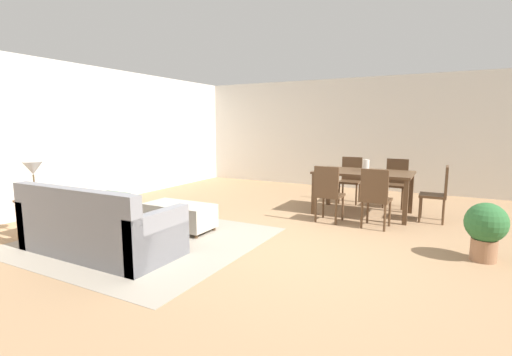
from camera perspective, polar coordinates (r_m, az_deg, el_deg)
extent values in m
plane|color=#9E7A56|center=(4.80, 4.73, -10.80)|extent=(10.80, 10.80, 0.00)
cube|color=silver|center=(9.35, 17.16, 6.58)|extent=(9.00, 0.12, 2.70)
cube|color=silver|center=(7.83, -25.44, 5.89)|extent=(0.12, 11.00, 2.70)
cube|color=gray|center=(5.33, -16.90, -9.14)|extent=(3.00, 2.80, 0.01)
cube|color=gray|center=(4.98, -22.85, -8.22)|extent=(2.01, 0.90, 0.42)
cube|color=gray|center=(4.66, -26.68, -4.10)|extent=(2.01, 0.16, 0.44)
cube|color=gray|center=(5.69, -28.89, -5.54)|extent=(0.14, 0.90, 0.62)
cube|color=gray|center=(4.29, -14.91, -9.07)|extent=(0.14, 0.90, 0.62)
cube|color=tan|center=(5.12, -26.93, -3.69)|extent=(0.34, 0.12, 0.34)
cube|color=slate|center=(4.53, -20.98, -4.44)|extent=(0.39, 0.13, 0.39)
cube|color=#B7AD9E|center=(5.62, -11.84, -5.67)|extent=(1.04, 0.54, 0.34)
cylinder|color=#513823|center=(6.13, -13.88, -6.51)|extent=(0.05, 0.05, 0.06)
cylinder|color=#513823|center=(5.56, -6.57, -7.83)|extent=(0.05, 0.05, 0.06)
cylinder|color=#513823|center=(5.82, -16.75, -7.39)|extent=(0.05, 0.05, 0.06)
cylinder|color=#513823|center=(5.22, -9.32, -8.95)|extent=(0.05, 0.05, 0.06)
cube|color=brown|center=(5.95, -31.12, -2.97)|extent=(0.40, 0.40, 0.03)
cylinder|color=brown|center=(6.23, -30.40, -5.02)|extent=(0.04, 0.04, 0.51)
cylinder|color=brown|center=(5.95, -28.67, -5.48)|extent=(0.04, 0.04, 0.51)
cylinder|color=brown|center=(6.07, -33.14, -5.56)|extent=(0.04, 0.04, 0.51)
cylinder|color=brown|center=(5.78, -31.49, -6.07)|extent=(0.04, 0.04, 0.51)
cylinder|color=brown|center=(5.94, -31.14, -2.71)|extent=(0.16, 0.16, 0.02)
cylinder|color=brown|center=(5.92, -31.26, -1.07)|extent=(0.02, 0.02, 0.32)
cone|color=silver|center=(5.89, -31.45, 1.33)|extent=(0.26, 0.26, 0.18)
cube|color=#513823|center=(6.70, 16.43, 0.84)|extent=(1.62, 1.00, 0.04)
cube|color=#513823|center=(7.35, 11.27, -1.34)|extent=(0.07, 0.07, 0.72)
cube|color=#513823|center=(7.08, 23.00, -2.21)|extent=(0.07, 0.07, 0.72)
cube|color=#513823|center=(6.53, 9.02, -2.48)|extent=(0.07, 0.07, 0.72)
cube|color=#513823|center=(6.22, 22.26, -3.55)|extent=(0.07, 0.07, 0.72)
cube|color=#513823|center=(6.08, 11.41, -2.67)|extent=(0.42, 0.42, 0.04)
cube|color=#513823|center=(5.87, 10.89, -0.52)|extent=(0.40, 0.06, 0.47)
cylinder|color=#513823|center=(6.34, 10.43, -4.27)|extent=(0.04, 0.04, 0.41)
cylinder|color=#513823|center=(6.23, 13.36, -4.58)|extent=(0.04, 0.04, 0.41)
cylinder|color=#513823|center=(6.03, 9.28, -4.89)|extent=(0.04, 0.04, 0.41)
cylinder|color=#513823|center=(5.92, 12.34, -5.23)|extent=(0.04, 0.04, 0.41)
cube|color=#513823|center=(5.90, 18.27, -3.26)|extent=(0.42, 0.42, 0.04)
cube|color=#513823|center=(5.69, 17.96, -1.06)|extent=(0.40, 0.06, 0.47)
cylinder|color=#513823|center=(6.15, 17.00, -4.89)|extent=(0.04, 0.04, 0.41)
cylinder|color=#513823|center=(6.08, 20.11, -5.19)|extent=(0.04, 0.04, 0.41)
cylinder|color=#513823|center=(5.83, 16.15, -5.57)|extent=(0.04, 0.04, 0.41)
cylinder|color=#513823|center=(5.75, 19.43, -5.90)|extent=(0.04, 0.04, 0.41)
cube|color=#513823|center=(7.59, 14.39, -0.60)|extent=(0.42, 0.42, 0.04)
cube|color=#513823|center=(7.73, 14.72, 1.45)|extent=(0.40, 0.06, 0.47)
cylinder|color=#513823|center=(7.43, 15.36, -2.58)|extent=(0.04, 0.04, 0.41)
cylinder|color=#513823|center=(7.50, 12.80, -2.40)|extent=(0.04, 0.04, 0.41)
cylinder|color=#513823|center=(7.76, 15.81, -2.15)|extent=(0.04, 0.04, 0.41)
cylinder|color=#513823|center=(7.83, 13.35, -1.98)|extent=(0.04, 0.04, 0.41)
cube|color=#513823|center=(7.44, 20.82, -1.06)|extent=(0.42, 0.42, 0.04)
cube|color=#513823|center=(7.58, 21.16, 1.03)|extent=(0.40, 0.06, 0.47)
cylinder|color=#513823|center=(7.29, 21.81, -3.10)|extent=(0.04, 0.04, 0.41)
cylinder|color=#513823|center=(7.34, 19.19, -2.88)|extent=(0.04, 0.04, 0.41)
cylinder|color=#513823|center=(7.62, 22.22, -2.65)|extent=(0.04, 0.04, 0.41)
cylinder|color=#513823|center=(7.67, 19.71, -2.44)|extent=(0.04, 0.04, 0.41)
cube|color=#513823|center=(6.60, 25.83, -2.48)|extent=(0.41, 0.41, 0.04)
cube|color=#513823|center=(6.56, 27.54, -0.39)|extent=(0.05, 0.40, 0.47)
cylinder|color=#513823|center=(6.48, 24.16, -4.59)|extent=(0.04, 0.04, 0.41)
cylinder|color=#513823|center=(6.82, 24.32, -4.00)|extent=(0.04, 0.04, 0.41)
cylinder|color=#513823|center=(6.48, 27.17, -4.79)|extent=(0.04, 0.04, 0.41)
cylinder|color=#513823|center=(6.81, 27.18, -4.19)|extent=(0.04, 0.04, 0.41)
cylinder|color=silver|center=(6.70, 16.77, 1.89)|extent=(0.11, 0.11, 0.21)
cylinder|color=#996B4C|center=(5.08, 31.95, -9.46)|extent=(0.28, 0.28, 0.26)
sphere|color=#2D6633|center=(4.99, 32.23, -5.89)|extent=(0.46, 0.46, 0.46)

